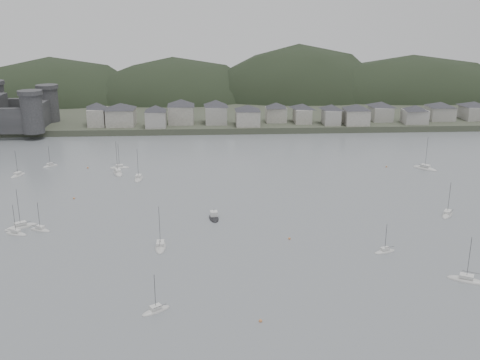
{
  "coord_description": "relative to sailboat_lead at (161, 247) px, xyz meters",
  "views": [
    {
      "loc": [
        -10.06,
        -93.86,
        58.2
      ],
      "look_at": [
        0.0,
        75.0,
        6.0
      ],
      "focal_mm": 41.16,
      "sensor_mm": 36.0,
      "label": 1
    }
  ],
  "objects": [
    {
      "name": "mooring_buoys",
      "position": [
        18.54,
        24.07,
        -0.02
      ],
      "size": [
        155.43,
        113.83,
        0.7
      ],
      "color": "#D07D45",
      "rests_on": "ground"
    },
    {
      "name": "far_shore_land",
      "position": [
        22.75,
        257.99,
        1.33
      ],
      "size": [
        900.0,
        250.0,
        3.0
      ],
      "primitive_type": "cube",
      "color": "#383D2D",
      "rests_on": "ground"
    },
    {
      "name": "moored_fleet",
      "position": [
        -9.6,
        24.14,
        0.0
      ],
      "size": [
        256.26,
        142.72,
        13.37
      ],
      "color": "beige",
      "rests_on": "ground"
    },
    {
      "name": "forested_ridge",
      "position": [
        27.58,
        232.39,
        -11.46
      ],
      "size": [
        851.55,
        103.94,
        102.57
      ],
      "color": "black",
      "rests_on": "ground"
    },
    {
      "name": "motor_launch_far",
      "position": [
        14.01,
        19.75,
        0.12
      ],
      "size": [
        3.41,
        7.72,
        3.8
      ],
      "rotation": [
        0.0,
        0.0,
        3.24
      ],
      "color": "black",
      "rests_on": "ground"
    },
    {
      "name": "sailboat_lead",
      "position": [
        0.0,
        0.0,
        0.0
      ],
      "size": [
        3.12,
        8.85,
        11.96
      ],
      "rotation": [
        0.0,
        0.0,
        0.04
      ],
      "color": "beige",
      "rests_on": "ground"
    },
    {
      "name": "ground",
      "position": [
        22.75,
        -37.01,
        -0.17
      ],
      "size": [
        900.0,
        900.0,
        0.0
      ],
      "primitive_type": "plane",
      "color": "slate",
      "rests_on": "ground"
    },
    {
      "name": "waterfront_town",
      "position": [
        73.34,
        146.33,
        8.49
      ],
      "size": [
        451.48,
        28.46,
        12.92
      ],
      "color": "gray",
      "rests_on": "far_shore_land"
    }
  ]
}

